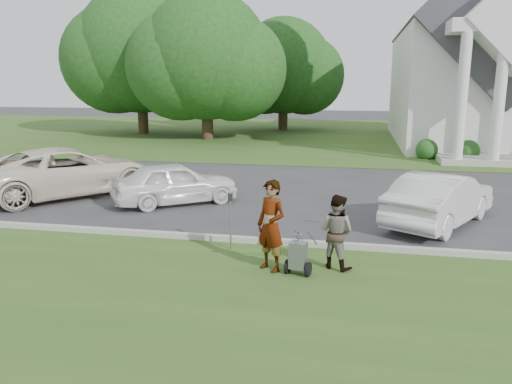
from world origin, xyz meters
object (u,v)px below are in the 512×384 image
(tree_far, at_px, (140,56))
(car_b, at_px, (175,183))
(striping_cart, at_px, (298,256))
(car_a, at_px, (68,171))
(tree_back, at_px, (283,71))
(parking_meter_near, at_px, (230,214))
(church, at_px, (477,47))
(car_d, at_px, (440,199))
(person_left, at_px, (271,226))
(tree_left, at_px, (206,62))
(person_right, at_px, (336,232))

(tree_far, height_order, car_b, tree_far)
(striping_cart, distance_m, car_a, 10.34)
(tree_far, height_order, tree_back, tree_far)
(car_a, bearing_deg, car_b, -147.81)
(striping_cart, relative_size, parking_meter_near, 0.78)
(church, relative_size, car_d, 5.54)
(tree_far, bearing_deg, person_left, -61.17)
(tree_left, distance_m, car_b, 19.00)
(striping_cart, xyz_separation_m, person_left, (-0.58, 0.14, 0.54))
(person_left, height_order, car_b, person_left)
(person_left, relative_size, car_a, 0.32)
(striping_cart, bearing_deg, tree_left, 123.10)
(tree_left, relative_size, striping_cart, 10.02)
(car_b, bearing_deg, car_d, -132.24)
(car_a, bearing_deg, parking_meter_near, -174.50)
(tree_far, distance_m, car_a, 22.00)
(tree_back, distance_m, person_right, 31.46)
(tree_back, bearing_deg, person_left, -82.02)
(car_d, bearing_deg, person_right, 85.58)
(tree_left, bearing_deg, striping_cart, -68.95)
(tree_far, distance_m, person_right, 30.49)
(person_right, relative_size, parking_meter_near, 1.15)
(tree_left, xyz_separation_m, car_b, (4.39, -17.95, -4.44))
(tree_left, relative_size, car_b, 2.69)
(tree_back, distance_m, parking_meter_near, 30.40)
(tree_left, bearing_deg, person_left, -70.10)
(striping_cart, height_order, parking_meter_near, parking_meter_near)
(church, distance_m, parking_meter_near, 25.60)
(person_left, distance_m, car_d, 5.83)
(church, xyz_separation_m, tree_left, (-17.01, -1.13, -0.83))
(person_right, xyz_separation_m, parking_meter_near, (-2.43, 0.71, 0.08))
(person_right, distance_m, car_d, 4.70)
(church, xyz_separation_m, person_right, (-7.35, -23.82, -5.16))
(person_left, bearing_deg, person_right, 50.25)
(church, xyz_separation_m, tree_far, (-23.01, 1.87, -0.25))
(parking_meter_near, distance_m, car_a, 8.21)
(car_a, distance_m, car_d, 12.01)
(car_d, bearing_deg, tree_left, -27.31)
(striping_cart, xyz_separation_m, parking_meter_near, (-1.72, 1.25, 0.46))
(church, relative_size, person_left, 12.78)
(car_b, bearing_deg, church, -69.64)
(tree_left, relative_size, car_a, 1.79)
(tree_back, distance_m, car_b, 26.26)
(person_left, relative_size, parking_meter_near, 1.39)
(tree_left, height_order, car_a, tree_left)
(person_left, xyz_separation_m, car_d, (3.92, 4.30, -0.23))
(parking_meter_near, distance_m, car_d, 5.98)
(tree_back, xyz_separation_m, parking_meter_near, (3.22, -29.98, -3.87))
(tree_far, relative_size, striping_cart, 10.97)
(tree_left, distance_m, car_a, 18.01)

